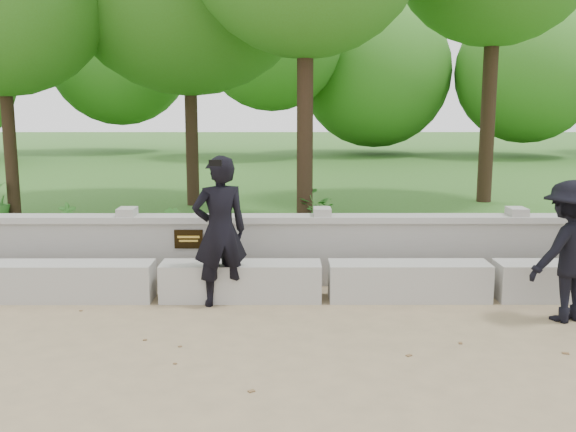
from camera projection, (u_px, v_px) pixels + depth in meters
name	position (u px, v px, depth m)	size (l,w,h in m)	color
ground	(116.00, 362.00, 5.80)	(80.00, 80.00, 0.00)	#947F5A
lawn	(236.00, 178.00, 19.58)	(40.00, 22.00, 0.25)	#325A1C
concrete_bench	(157.00, 281.00, 7.63)	(11.90, 0.45, 0.45)	#A6A39C
parapet_wall	(167.00, 249.00, 8.28)	(12.50, 0.35, 0.90)	#9C9993
man_main	(220.00, 231.00, 7.34)	(0.74, 0.68, 1.74)	black
visitor_mid	(569.00, 251.00, 6.82)	(1.13, 0.94, 1.52)	black
shrub_a	(68.00, 220.00, 10.08)	(0.29, 0.19, 0.54)	#327327
shrub_b	(171.00, 231.00, 8.96)	(0.34, 0.28, 0.62)	#327327
shrub_c	(318.00, 210.00, 10.59)	(0.60, 0.52, 0.66)	#327327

